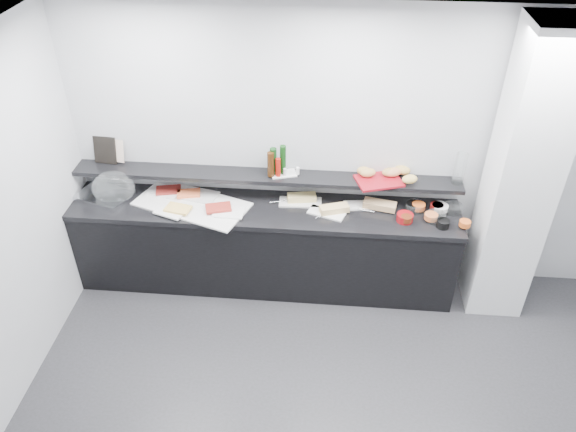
# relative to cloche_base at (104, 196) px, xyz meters

# --- Properties ---
(back_wall) EXTENTS (5.00, 0.02, 2.70)m
(back_wall) POSITION_rel_cloche_base_xyz_m (2.22, 0.27, 0.43)
(back_wall) COLOR #BABDC2
(back_wall) RESTS_ON ground
(ceiling) EXTENTS (5.00, 5.00, 0.00)m
(ceiling) POSITION_rel_cloche_base_xyz_m (2.22, -1.73, 1.78)
(ceiling) COLOR white
(ceiling) RESTS_ON back_wall
(column) EXTENTS (0.50, 0.50, 2.70)m
(column) POSITION_rel_cloche_base_xyz_m (3.72, -0.08, 0.43)
(column) COLOR white
(column) RESTS_ON ground
(buffet_cabinet) EXTENTS (3.60, 0.60, 0.85)m
(buffet_cabinet) POSITION_rel_cloche_base_xyz_m (1.52, -0.03, -0.50)
(buffet_cabinet) COLOR black
(buffet_cabinet) RESTS_ON ground
(counter_top) EXTENTS (3.62, 0.62, 0.05)m
(counter_top) POSITION_rel_cloche_base_xyz_m (1.52, -0.03, -0.05)
(counter_top) COLOR black
(counter_top) RESTS_ON buffet_cabinet
(wall_shelf) EXTENTS (3.60, 0.25, 0.04)m
(wall_shelf) POSITION_rel_cloche_base_xyz_m (1.52, 0.14, 0.21)
(wall_shelf) COLOR black
(wall_shelf) RESTS_ON back_wall
(cloche_base) EXTENTS (0.58, 0.48, 0.04)m
(cloche_base) POSITION_rel_cloche_base_xyz_m (0.00, 0.00, 0.00)
(cloche_base) COLOR silver
(cloche_base) RESTS_ON counter_top
(cloche_dome) EXTENTS (0.44, 0.35, 0.34)m
(cloche_dome) POSITION_rel_cloche_base_xyz_m (0.12, -0.02, 0.11)
(cloche_dome) COLOR white
(cloche_dome) RESTS_ON cloche_base
(linen_runner) EXTENTS (1.15, 0.82, 0.01)m
(linen_runner) POSITION_rel_cloche_base_xyz_m (0.85, -0.05, -0.01)
(linen_runner) COLOR white
(linen_runner) RESTS_ON counter_top
(platter_meat_a) EXTENTS (0.35, 0.28, 0.01)m
(platter_meat_a) POSITION_rel_cloche_base_xyz_m (0.56, 0.12, 0.00)
(platter_meat_a) COLOR white
(platter_meat_a) RESTS_ON linen_runner
(food_meat_a) EXTENTS (0.26, 0.19, 0.02)m
(food_meat_a) POSITION_rel_cloche_base_xyz_m (0.59, 0.12, 0.02)
(food_meat_a) COLOR maroon
(food_meat_a) RESTS_ON platter_meat_a
(platter_salmon) EXTENTS (0.37, 0.29, 0.01)m
(platter_salmon) POSITION_rel_cloche_base_xyz_m (0.90, 0.08, 0.00)
(platter_salmon) COLOR silver
(platter_salmon) RESTS_ON linen_runner
(food_salmon) EXTENTS (0.24, 0.18, 0.02)m
(food_salmon) POSITION_rel_cloche_base_xyz_m (0.80, 0.08, 0.02)
(food_salmon) COLOR #FA6533
(food_salmon) RESTS_ON platter_salmon
(platter_cheese) EXTENTS (0.32, 0.26, 0.01)m
(platter_cheese) POSITION_rel_cloche_base_xyz_m (0.70, -0.20, 0.00)
(platter_cheese) COLOR white
(platter_cheese) RESTS_ON linen_runner
(food_cheese) EXTENTS (0.25, 0.19, 0.02)m
(food_cheese) POSITION_rel_cloche_base_xyz_m (0.76, -0.18, 0.02)
(food_cheese) COLOR #F8C860
(food_cheese) RESTS_ON platter_cheese
(platter_meat_b) EXTENTS (0.28, 0.20, 0.01)m
(platter_meat_b) POSITION_rel_cloche_base_xyz_m (1.22, -0.17, 0.00)
(platter_meat_b) COLOR white
(platter_meat_b) RESTS_ON linen_runner
(food_meat_b) EXTENTS (0.26, 0.21, 0.02)m
(food_meat_b) POSITION_rel_cloche_base_xyz_m (1.12, -0.13, 0.02)
(food_meat_b) COLOR maroon
(food_meat_b) RESTS_ON platter_meat_b
(sandwich_plate_left) EXTENTS (0.40, 0.18, 0.01)m
(sandwich_plate_left) POSITION_rel_cloche_base_xyz_m (1.86, 0.07, -0.01)
(sandwich_plate_left) COLOR silver
(sandwich_plate_left) RESTS_ON counter_top
(sandwich_food_left) EXTENTS (0.28, 0.15, 0.06)m
(sandwich_food_left) POSITION_rel_cloche_base_xyz_m (1.87, 0.10, 0.02)
(sandwich_food_left) COLOR #E1C776
(sandwich_food_left) RESTS_ON sandwich_plate_left
(tongs_left) EXTENTS (0.15, 0.06, 0.01)m
(tongs_left) POSITION_rel_cloche_base_xyz_m (1.65, 0.05, -0.00)
(tongs_left) COLOR silver
(tongs_left) RESTS_ON sandwich_plate_left
(sandwich_plate_mid) EXTENTS (0.36, 0.25, 0.01)m
(sandwich_plate_mid) POSITION_rel_cloche_base_xyz_m (2.11, -0.08, -0.01)
(sandwich_plate_mid) COLOR white
(sandwich_plate_mid) RESTS_ON counter_top
(sandwich_food_mid) EXTENTS (0.28, 0.18, 0.06)m
(sandwich_food_mid) POSITION_rel_cloche_base_xyz_m (2.18, -0.06, 0.02)
(sandwich_food_mid) COLOR #DDB674
(sandwich_food_mid) RESTS_ON sandwich_plate_mid
(tongs_mid) EXTENTS (0.14, 0.10, 0.01)m
(tongs_mid) POSITION_rel_cloche_base_xyz_m (2.07, -0.13, -0.00)
(tongs_mid) COLOR #A8AAAF
(tongs_mid) RESTS_ON sandwich_plate_mid
(sandwich_plate_right) EXTENTS (0.37, 0.20, 0.01)m
(sandwich_plate_right) POSITION_rel_cloche_base_xyz_m (2.44, 0.07, -0.01)
(sandwich_plate_right) COLOR white
(sandwich_plate_right) RESTS_ON counter_top
(sandwich_food_right) EXTENTS (0.32, 0.18, 0.06)m
(sandwich_food_right) POSITION_rel_cloche_base_xyz_m (2.59, 0.04, 0.02)
(sandwich_food_right) COLOR tan
(sandwich_food_right) RESTS_ON sandwich_plate_right
(tongs_right) EXTENTS (0.16, 0.04, 0.01)m
(tongs_right) POSITION_rel_cloche_base_xyz_m (2.47, -0.02, -0.00)
(tongs_right) COLOR silver
(tongs_right) RESTS_ON sandwich_plate_right
(bowl_glass_fruit) EXTENTS (0.22, 0.22, 0.07)m
(bowl_glass_fruit) POSITION_rel_cloche_base_xyz_m (2.91, 0.06, 0.02)
(bowl_glass_fruit) COLOR white
(bowl_glass_fruit) RESTS_ON counter_top
(fill_glass_fruit) EXTENTS (0.16, 0.16, 0.05)m
(fill_glass_fruit) POSITION_rel_cloche_base_xyz_m (2.94, 0.05, 0.03)
(fill_glass_fruit) COLOR #D6581D
(fill_glass_fruit) RESTS_ON bowl_glass_fruit
(bowl_black_jam) EXTENTS (0.13, 0.13, 0.07)m
(bowl_black_jam) POSITION_rel_cloche_base_xyz_m (2.89, 0.06, 0.02)
(bowl_black_jam) COLOR black
(bowl_black_jam) RESTS_ON counter_top
(fill_black_jam) EXTENTS (0.15, 0.15, 0.05)m
(fill_black_jam) POSITION_rel_cloche_base_xyz_m (3.11, 0.05, 0.03)
(fill_black_jam) COLOR #5E0E0D
(fill_black_jam) RESTS_ON bowl_black_jam
(bowl_glass_cream) EXTENTS (0.21, 0.21, 0.07)m
(bowl_glass_cream) POSITION_rel_cloche_base_xyz_m (3.26, 0.06, 0.02)
(bowl_glass_cream) COLOR white
(bowl_glass_cream) RESTS_ON counter_top
(fill_glass_cream) EXTENTS (0.19, 0.19, 0.05)m
(fill_glass_cream) POSITION_rel_cloche_base_xyz_m (3.13, 0.05, 0.03)
(fill_glass_cream) COLOR white
(fill_glass_cream) RESTS_ON bowl_glass_cream
(bowl_red_jam) EXTENTS (0.16, 0.16, 0.07)m
(bowl_red_jam) POSITION_rel_cloche_base_xyz_m (2.81, -0.12, 0.02)
(bowl_red_jam) COLOR maroon
(bowl_red_jam) RESTS_ON counter_top
(fill_red_jam) EXTENTS (0.12, 0.12, 0.05)m
(fill_red_jam) POSITION_rel_cloche_base_xyz_m (2.82, -0.16, 0.03)
(fill_red_jam) COLOR #571E0C
(fill_red_jam) RESTS_ON bowl_red_jam
(bowl_glass_salmon) EXTENTS (0.20, 0.20, 0.07)m
(bowl_glass_salmon) POSITION_rel_cloche_base_xyz_m (3.08, -0.09, 0.02)
(bowl_glass_salmon) COLOR silver
(bowl_glass_salmon) RESTS_ON counter_top
(fill_glass_salmon) EXTENTS (0.15, 0.15, 0.05)m
(fill_glass_salmon) POSITION_rel_cloche_base_xyz_m (3.04, -0.10, 0.03)
(fill_glass_salmon) COLOR #D76A34
(fill_glass_salmon) RESTS_ON bowl_glass_salmon
(bowl_black_fruit) EXTENTS (0.14, 0.14, 0.07)m
(bowl_black_fruit) POSITION_rel_cloche_base_xyz_m (3.13, -0.19, 0.02)
(bowl_black_fruit) COLOR black
(bowl_black_fruit) RESTS_ON counter_top
(fill_black_fruit) EXTENTS (0.13, 0.13, 0.05)m
(fill_black_fruit) POSITION_rel_cloche_base_xyz_m (3.32, -0.18, 0.03)
(fill_black_fruit) COLOR #DB5B1D
(fill_black_fruit) RESTS_ON bowl_black_fruit
(framed_print) EXTENTS (0.23, 0.10, 0.26)m
(framed_print) POSITION_rel_cloche_base_xyz_m (-0.01, 0.23, 0.36)
(framed_print) COLOR black
(framed_print) RESTS_ON wall_shelf
(print_art) EXTENTS (0.21, 0.09, 0.22)m
(print_art) POSITION_rel_cloche_base_xyz_m (0.08, 0.24, 0.36)
(print_art) COLOR beige
(print_art) RESTS_ON framed_print
(condiment_tray) EXTENTS (0.26, 0.20, 0.01)m
(condiment_tray) POSITION_rel_cloche_base_xyz_m (1.69, 0.16, 0.24)
(condiment_tray) COLOR white
(condiment_tray) RESTS_ON wall_shelf
(bottle_green_a) EXTENTS (0.08, 0.08, 0.26)m
(bottle_green_a) POSITION_rel_cloche_base_xyz_m (1.60, 0.15, 0.37)
(bottle_green_a) COLOR #0E3611
(bottle_green_a) RESTS_ON condiment_tray
(bottle_brown) EXTENTS (0.07, 0.07, 0.24)m
(bottle_brown) POSITION_rel_cloche_base_xyz_m (1.58, 0.11, 0.36)
(bottle_brown) COLOR #391E0A
(bottle_brown) RESTS_ON condiment_tray
(bottle_green_b) EXTENTS (0.07, 0.07, 0.28)m
(bottle_green_b) POSITION_rel_cloche_base_xyz_m (1.69, 0.17, 0.38)
(bottle_green_b) COLOR #0F3810
(bottle_green_b) RESTS_ON condiment_tray
(bottle_hot) EXTENTS (0.05, 0.05, 0.18)m
(bottle_hot) POSITION_rel_cloche_base_xyz_m (1.65, 0.11, 0.33)
(bottle_hot) COLOR #AA160C
(bottle_hot) RESTS_ON condiment_tray
(shaker_salt) EXTENTS (0.04, 0.04, 0.07)m
(shaker_salt) POSITION_rel_cloche_base_xyz_m (1.71, 0.13, 0.28)
(shaker_salt) COLOR silver
(shaker_salt) RESTS_ON condiment_tray
(shaker_pepper) EXTENTS (0.04, 0.04, 0.07)m
(shaker_pepper) POSITION_rel_cloche_base_xyz_m (1.82, 0.16, 0.28)
(shaker_pepper) COLOR white
(shaker_pepper) RESTS_ON condiment_tray
(bread_tray) EXTENTS (0.47, 0.39, 0.02)m
(bread_tray) POSITION_rel_cloche_base_xyz_m (2.56, 0.11, 0.24)
(bread_tray) COLOR maroon
(bread_tray) RESTS_ON wall_shelf
(bread_roll_nw) EXTENTS (0.13, 0.09, 0.08)m
(bread_roll_nw) POSITION_rel_cloche_base_xyz_m (2.43, 0.19, 0.29)
(bread_roll_nw) COLOR #BC9047
(bread_roll_nw) RESTS_ON bread_tray
(bread_roll_n) EXTENTS (0.18, 0.14, 0.08)m
(bread_roll_n) POSITION_rel_cloche_base_xyz_m (2.69, 0.19, 0.29)
(bread_roll_n) COLOR #CF834F
(bread_roll_n) RESTS_ON bread_tray
(bread_roll_ne) EXTENTS (0.17, 0.13, 0.08)m
(bread_roll_ne) POSITION_rel_cloche_base_xyz_m (2.78, 0.23, 0.29)
(bread_roll_ne) COLOR #B89446
(bread_roll_ne) RESTS_ON bread_tray
(bread_roll_se) EXTENTS (0.16, 0.13, 0.08)m
(bread_roll_se) POSITION_rel_cloche_base_xyz_m (2.83, 0.08, 0.29)
(bread_roll_se) COLOR gold
(bread_roll_se) RESTS_ON bread_tray
(bread_roll_midw) EXTENTS (0.17, 0.13, 0.08)m
(bread_roll_midw) POSITION_rel_cloche_base_xyz_m (2.46, 0.16, 0.29)
(bread_roll_midw) COLOR #BB8B47
(bread_roll_midw) RESTS_ON bread_tray
(bread_roll_mide) EXTENTS (0.15, 0.12, 0.08)m
(bread_roll_mide) POSITION_rel_cloche_base_xyz_m (2.66, 0.19, 0.29)
(bread_roll_mide) COLOR #AE8342
(bread_roll_mide) RESTS_ON bread_tray
(carafe) EXTENTS (0.11, 0.11, 0.30)m
(carafe) POSITION_rel_cloche_base_xyz_m (3.27, 0.16, 0.38)
(carafe) COLOR white
(carafe) RESTS_ON wall_shelf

